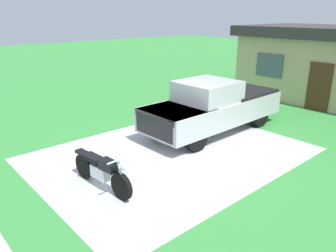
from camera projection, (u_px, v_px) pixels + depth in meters
name	position (u px, v px, depth m)	size (l,w,h in m)	color
ground_plane	(172.00, 154.00, 10.06)	(80.00, 80.00, 0.00)	#378A3B
driveway_pad	(172.00, 154.00, 10.06)	(5.98, 7.96, 0.01)	#BBBBBB
motorcycle	(102.00, 171.00, 7.97)	(2.21, 0.70, 1.09)	black
pickup_truck	(215.00, 106.00, 11.74)	(2.06, 5.65, 1.90)	black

